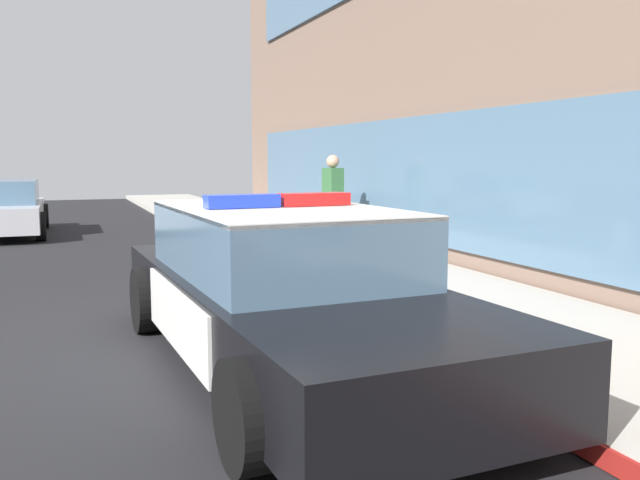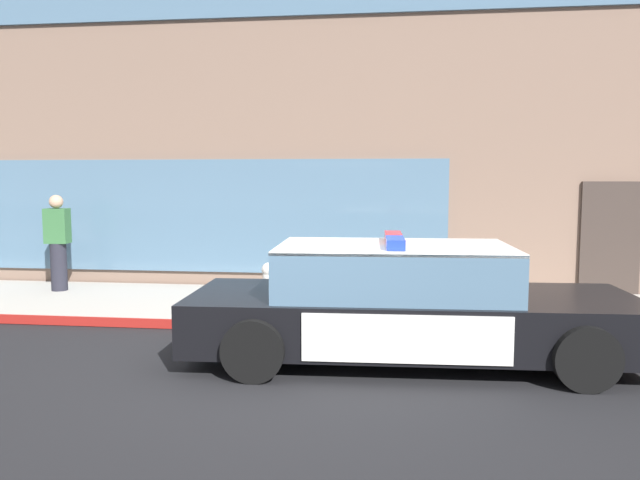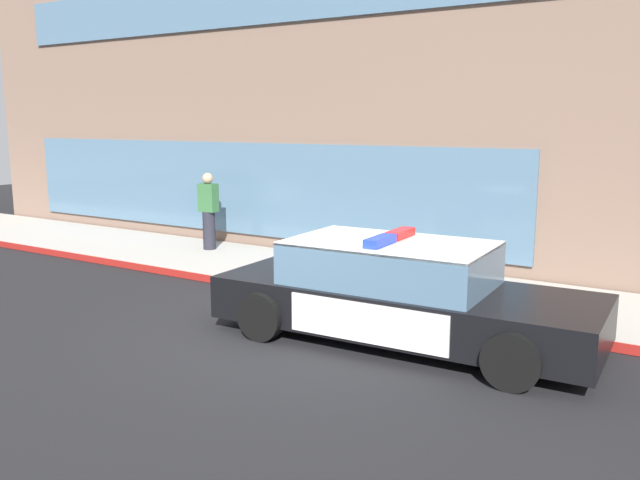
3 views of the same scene
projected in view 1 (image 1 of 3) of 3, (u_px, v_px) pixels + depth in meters
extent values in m
plane|color=black|center=(176.00, 333.00, 6.92)|extent=(48.00, 48.00, 0.00)
cube|color=#B2ADA3|center=(442.00, 301.00, 8.09)|extent=(48.00, 2.80, 0.15)
cube|color=maroon|center=(335.00, 311.00, 7.57)|extent=(28.80, 0.04, 0.14)
cube|color=slate|center=(377.00, 177.00, 12.73)|extent=(13.82, 0.08, 2.10)
cube|color=black|center=(288.00, 311.00, 5.71)|extent=(5.25, 2.06, 0.60)
cube|color=silver|center=(383.00, 340.00, 4.18)|extent=(1.83, 1.88, 0.05)
cube|color=silver|center=(228.00, 262.00, 7.33)|extent=(1.52, 1.87, 0.05)
cube|color=silver|center=(378.00, 299.00, 6.18)|extent=(2.18, 0.12, 0.51)
cube|color=silver|center=(176.00, 319.00, 5.42)|extent=(2.18, 0.12, 0.51)
cube|color=yellow|center=(380.00, 299.00, 6.19)|extent=(0.22, 0.02, 0.26)
cube|color=slate|center=(279.00, 242.00, 5.83)|extent=(2.76, 1.77, 0.60)
cube|color=silver|center=(279.00, 209.00, 5.79)|extent=(2.76, 1.77, 0.04)
cube|color=red|center=(314.00, 199.00, 5.91)|extent=(0.22, 0.64, 0.11)
cube|color=blue|center=(242.00, 201.00, 5.65)|extent=(0.22, 0.64, 0.11)
cylinder|color=black|center=(505.00, 373.00, 4.55)|extent=(0.69, 0.25, 0.68)
cylinder|color=black|center=(245.00, 416.00, 3.80)|extent=(0.69, 0.25, 0.68)
cylinder|color=black|center=(309.00, 286.00, 7.65)|extent=(0.69, 0.25, 0.68)
cylinder|color=black|center=(145.00, 300.00, 6.91)|extent=(0.69, 0.25, 0.68)
cylinder|color=silver|center=(376.00, 286.00, 8.38)|extent=(0.28, 0.28, 0.10)
cylinder|color=silver|center=(376.00, 265.00, 8.35)|extent=(0.19, 0.19, 0.45)
sphere|color=silver|center=(376.00, 242.00, 8.31)|extent=(0.22, 0.22, 0.22)
cylinder|color=gray|center=(377.00, 235.00, 8.30)|extent=(0.06, 0.06, 0.05)
cylinder|color=gray|center=(366.00, 263.00, 8.29)|extent=(0.09, 0.10, 0.09)
cylinder|color=gray|center=(387.00, 262.00, 8.40)|extent=(0.09, 0.10, 0.09)
cylinder|color=gray|center=(382.00, 268.00, 8.21)|extent=(0.10, 0.12, 0.12)
cube|color=#B7B7BC|center=(1.00, 215.00, 15.50)|extent=(4.29, 1.85, 0.56)
cylinder|color=black|center=(44.00, 216.00, 17.14)|extent=(0.64, 0.21, 0.64)
cylinder|color=black|center=(41.00, 226.00, 14.53)|extent=(0.64, 0.21, 0.64)
cylinder|color=#23232D|center=(333.00, 224.00, 12.49)|extent=(0.28, 0.28, 0.85)
cube|color=#336638|center=(333.00, 185.00, 12.40)|extent=(0.42, 0.29, 0.62)
sphere|color=tan|center=(333.00, 161.00, 12.35)|extent=(0.24, 0.24, 0.24)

